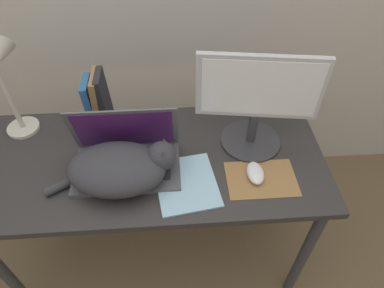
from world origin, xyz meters
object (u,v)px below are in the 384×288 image
(cat, at_px, (121,168))
(notepad, at_px, (186,183))
(external_monitor, at_px, (257,101))
(book_row, at_px, (98,103))
(laptop, at_px, (127,156))
(desk_lamp, at_px, (3,73))
(computer_mouse, at_px, (255,173))

(cat, distance_m, notepad, 0.24)
(external_monitor, bearing_deg, cat, -161.48)
(book_row, bearing_deg, laptop, -62.72)
(laptop, height_order, book_row, book_row)
(cat, height_order, book_row, book_row)
(book_row, xyz_separation_m, notepad, (0.33, -0.33, -0.12))
(book_row, height_order, desk_lamp, desk_lamp)
(external_monitor, xyz_separation_m, notepad, (-0.27, -0.20, -0.21))
(external_monitor, bearing_deg, laptop, -169.57)
(laptop, relative_size, desk_lamp, 0.88)
(cat, relative_size, book_row, 1.82)
(computer_mouse, height_order, desk_lamp, desk_lamp)
(external_monitor, relative_size, book_row, 1.72)
(cat, bearing_deg, desk_lamp, 145.36)
(cat, xyz_separation_m, external_monitor, (0.50, 0.17, 0.14))
(laptop, distance_m, external_monitor, 0.52)
(external_monitor, bearing_deg, notepad, -143.97)
(computer_mouse, xyz_separation_m, notepad, (-0.25, -0.02, -0.02))
(laptop, relative_size, notepad, 1.40)
(computer_mouse, height_order, book_row, book_row)
(cat, xyz_separation_m, notepad, (0.23, -0.03, -0.07))
(laptop, bearing_deg, book_row, 117.28)
(cat, distance_m, book_row, 0.32)
(cat, bearing_deg, book_row, 109.05)
(book_row, bearing_deg, external_monitor, -12.70)
(laptop, relative_size, computer_mouse, 3.69)
(laptop, height_order, cat, laptop)
(cat, bearing_deg, notepad, -7.49)
(desk_lamp, bearing_deg, computer_mouse, -18.14)
(desk_lamp, bearing_deg, book_row, 4.87)
(computer_mouse, height_order, notepad, computer_mouse)
(laptop, distance_m, book_row, 0.26)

